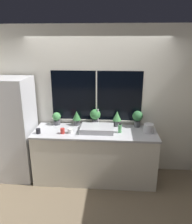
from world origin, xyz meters
TOP-DOWN VIEW (x-y plane):
  - ground_plane at (0.00, 0.00)m, footprint 14.00×14.00m
  - wall_back at (0.00, 0.75)m, footprint 8.00×0.09m
  - wall_left at (-2.05, 1.50)m, footprint 0.06×7.00m
  - counter at (0.00, 0.34)m, footprint 2.13×0.70m
  - refrigerator at (-1.44, 0.34)m, footprint 0.66×0.66m
  - sink at (0.04, 0.35)m, footprint 0.57×0.44m
  - potted_plant_far_left at (-0.73, 0.61)m, footprint 0.16×0.16m
  - potted_plant_left at (-0.36, 0.61)m, footprint 0.15×0.15m
  - potted_plant_center at (-0.01, 0.61)m, footprint 0.19×0.19m
  - potted_plant_right at (0.38, 0.61)m, footprint 0.16×0.16m
  - potted_plant_far_right at (0.75, 0.61)m, footprint 0.19×0.19m
  - soap_bottle at (0.43, 0.32)m, footprint 0.06×0.06m
  - mug_white at (-0.41, 0.23)m, footprint 0.09×0.09m
  - mug_red at (-0.54, 0.20)m, footprint 0.07×0.07m
  - mug_black at (-0.95, 0.17)m, footprint 0.07×0.07m
  - kettle at (0.92, 0.36)m, footprint 0.17×0.17m

SIDE VIEW (x-z plane):
  - ground_plane at x=0.00m, z-range 0.00..0.00m
  - counter at x=0.00m, z-range 0.00..0.93m
  - refrigerator at x=-1.44m, z-range 0.00..1.84m
  - mug_white at x=-0.41m, z-range 0.93..1.01m
  - mug_black at x=-0.95m, z-range 0.93..1.02m
  - sink at x=0.04m, z-range 0.81..1.14m
  - mug_red at x=-0.54m, z-range 0.93..1.02m
  - soap_bottle at x=0.43m, z-range 0.92..1.09m
  - kettle at x=0.92m, z-range 0.93..1.09m
  - potted_plant_far_left at x=-0.73m, z-range 0.94..1.18m
  - potted_plant_left at x=-0.36m, z-range 0.95..1.22m
  - potted_plant_right at x=0.38m, z-range 0.95..1.24m
  - potted_plant_far_right at x=0.75m, z-range 0.96..1.26m
  - potted_plant_center at x=-0.01m, z-range 0.96..1.27m
  - wall_left at x=-2.05m, z-range 0.00..2.70m
  - wall_back at x=0.00m, z-range 0.00..2.70m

